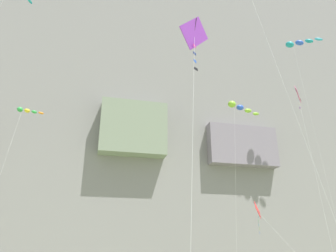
# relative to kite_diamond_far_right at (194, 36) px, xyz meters

# --- Properties ---
(cliff_face) EXTENTS (180.00, 26.51, 70.21)m
(cliff_face) POSITION_rel_kite_diamond_far_right_xyz_m (0.72, 44.83, 21.32)
(cliff_face) COLOR gray
(cliff_face) RESTS_ON ground
(kite_diamond_far_right) EXTENTS (2.44, 2.95, 15.16)m
(kite_diamond_far_right) POSITION_rel_kite_diamond_far_right_xyz_m (0.00, 0.00, 0.00)
(kite_diamond_far_right) COLOR purple
(kite_diamond_far_right) RESTS_ON ground
(kite_windsock_high_right) EXTENTS (7.13, 3.97, 22.33)m
(kite_windsock_high_right) POSITION_rel_kite_diamond_far_right_xyz_m (14.54, 23.41, 7.83)
(kite_windsock_high_right) COLOR #8CCC33
(kite_windsock_high_right) RESTS_ON ground
(kite_windsock_front_field) EXTENTS (6.26, 5.25, 35.51)m
(kite_windsock_front_field) POSITION_rel_kite_diamond_far_right_xyz_m (26.28, 23.48, 20.73)
(kite_windsock_front_field) COLOR teal
(kite_windsock_front_field) RESTS_ON ground
(kite_diamond_upper_right) EXTENTS (3.29, 5.52, 7.23)m
(kite_diamond_upper_right) POSITION_rel_kite_diamond_far_right_xyz_m (10.90, 14.38, -7.58)
(kite_diamond_upper_right) COLOR red
(kite_diamond_upper_right) RESTS_ON ground
(kite_windsock_low_center) EXTENTS (3.29, 4.60, 17.18)m
(kite_windsock_low_center) POSITION_rel_kite_diamond_far_right_xyz_m (-12.33, 20.45, 3.11)
(kite_windsock_low_center) COLOR green
(kite_windsock_low_center) RESTS_ON ground
(kite_diamond_mid_left) EXTENTS (2.62, 4.44, 19.78)m
(kite_diamond_mid_left) POSITION_rel_kite_diamond_far_right_xyz_m (16.34, 13.13, 4.51)
(kite_diamond_mid_left) COLOR pink
(kite_diamond_mid_left) RESTS_ON ground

